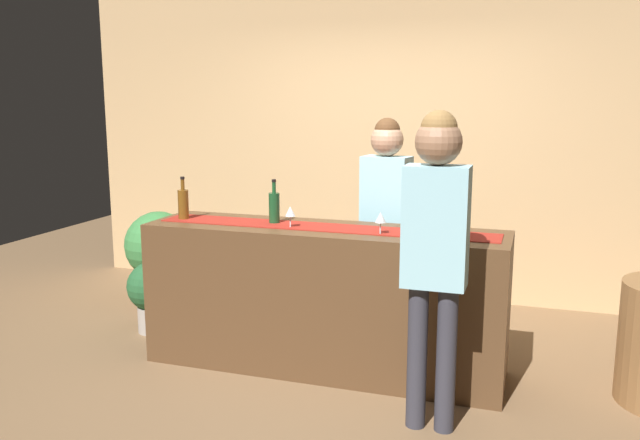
% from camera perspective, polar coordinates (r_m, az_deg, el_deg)
% --- Properties ---
extents(ground_plane, '(10.00, 10.00, 0.00)m').
position_cam_1_polar(ground_plane, '(4.67, 0.30, -12.49)').
color(ground_plane, brown).
extents(back_wall, '(6.00, 0.12, 2.90)m').
position_cam_1_polar(back_wall, '(6.14, 5.89, 6.98)').
color(back_wall, tan).
rests_on(back_wall, ground).
extents(bar_counter, '(2.41, 0.60, 0.98)m').
position_cam_1_polar(bar_counter, '(4.50, 0.30, -6.77)').
color(bar_counter, '#543821').
rests_on(bar_counter, ground).
extents(counter_runner_cloth, '(2.29, 0.28, 0.01)m').
position_cam_1_polar(counter_runner_cloth, '(4.38, 0.31, -0.62)').
color(counter_runner_cloth, maroon).
rests_on(counter_runner_cloth, bar_counter).
extents(wine_bottle_clear, '(0.07, 0.07, 0.30)m').
position_cam_1_polar(wine_bottle_clear, '(4.14, 11.58, 0.07)').
color(wine_bottle_clear, '#B2C6C1').
rests_on(wine_bottle_clear, bar_counter).
extents(wine_bottle_green, '(0.07, 0.07, 0.30)m').
position_cam_1_polar(wine_bottle_green, '(4.52, -3.96, 1.12)').
color(wine_bottle_green, '#194723').
rests_on(wine_bottle_green, bar_counter).
extents(wine_bottle_amber, '(0.07, 0.07, 0.30)m').
position_cam_1_polar(wine_bottle_amber, '(4.75, -11.67, 1.40)').
color(wine_bottle_amber, brown).
rests_on(wine_bottle_amber, bar_counter).
extents(wine_glass_near_customer, '(0.07, 0.07, 0.14)m').
position_cam_1_polar(wine_glass_near_customer, '(4.36, -2.57, 0.69)').
color(wine_glass_near_customer, silver).
rests_on(wine_glass_near_customer, bar_counter).
extents(wine_glass_mid_counter, '(0.07, 0.07, 0.14)m').
position_cam_1_polar(wine_glass_mid_counter, '(4.15, 5.22, 0.16)').
color(wine_glass_mid_counter, silver).
rests_on(wine_glass_mid_counter, bar_counter).
extents(bartender, '(0.36, 0.25, 1.68)m').
position_cam_1_polar(bartender, '(4.84, 5.68, 1.12)').
color(bartender, '#26262B').
rests_on(bartender, ground).
extents(customer_sipping, '(0.34, 0.25, 1.76)m').
position_cam_1_polar(customer_sipping, '(3.57, 9.90, -1.36)').
color(customer_sipping, '#33333D').
rests_on(customer_sipping, ground).
extents(potted_plant_tall, '(0.58, 0.58, 0.85)m').
position_cam_1_polar(potted_plant_tall, '(5.93, -13.65, -2.75)').
color(potted_plant_tall, brown).
rests_on(potted_plant_tall, ground).
extents(potted_plant_small, '(0.38, 0.38, 0.56)m').
position_cam_1_polar(potted_plant_small, '(5.38, -14.24, -6.00)').
color(potted_plant_small, '#9E9389').
rests_on(potted_plant_small, ground).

